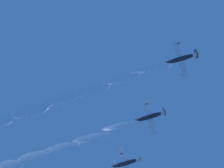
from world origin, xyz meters
TOP-DOWN VIEW (x-y plane):
  - airplane_lead at (5.60, 4.56)m, footprint 7.41×7.92m
  - airplane_left_wingman at (14.35, -7.11)m, footprint 7.43×7.97m
  - airplane_right_wingman at (21.90, -17.15)m, footprint 7.41×7.86m

SIDE VIEW (x-z plane):
  - airplane_right_wingman at x=21.90m, z-range 53.53..57.00m
  - airplane_left_wingman at x=14.35m, z-range 54.89..58.31m
  - airplane_lead at x=5.60m, z-range 55.82..59.19m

